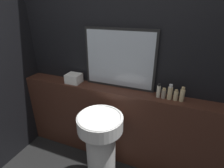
# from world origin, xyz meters

# --- Properties ---
(wall_back) EXTENTS (8.00, 0.06, 2.50)m
(wall_back) POSITION_xyz_m (0.00, 1.49, 1.25)
(wall_back) COLOR black
(wall_back) RESTS_ON ground_plane
(vanity_counter) EXTENTS (2.41, 0.22, 0.96)m
(vanity_counter) POSITION_xyz_m (0.00, 1.35, 0.48)
(vanity_counter) COLOR #422319
(vanity_counter) RESTS_ON ground_plane
(pedestal_sink) EXTENTS (0.45, 0.45, 0.87)m
(pedestal_sink) POSITION_xyz_m (0.01, 0.93, 0.51)
(pedestal_sink) COLOR white
(pedestal_sink) RESTS_ON ground_plane
(mirror) EXTENTS (0.81, 0.03, 0.66)m
(mirror) POSITION_xyz_m (0.01, 1.44, 1.29)
(mirror) COLOR black
(mirror) RESTS_ON vanity_counter
(towel_stack) EXTENTS (0.17, 0.15, 0.11)m
(towel_stack) POSITION_xyz_m (-0.54, 1.35, 1.01)
(towel_stack) COLOR white
(towel_stack) RESTS_ON vanity_counter
(shampoo_bottle) EXTENTS (0.04, 0.04, 0.15)m
(shampoo_bottle) POSITION_xyz_m (0.47, 1.35, 1.03)
(shampoo_bottle) COLOR beige
(shampoo_bottle) RESTS_ON vanity_counter
(conditioner_bottle) EXTENTS (0.04, 0.04, 0.11)m
(conditioner_bottle) POSITION_xyz_m (0.53, 1.35, 1.01)
(conditioner_bottle) COLOR gray
(conditioner_bottle) RESTS_ON vanity_counter
(lotion_bottle) EXTENTS (0.05, 0.05, 0.16)m
(lotion_bottle) POSITION_xyz_m (0.59, 1.35, 1.03)
(lotion_bottle) COLOR #C6B284
(lotion_bottle) RESTS_ON vanity_counter
(body_wash_bottle) EXTENTS (0.04, 0.04, 0.11)m
(body_wash_bottle) POSITION_xyz_m (0.64, 1.35, 1.01)
(body_wash_bottle) COLOR #C6B284
(body_wash_bottle) RESTS_ON vanity_counter
(hand_soap_bottle) EXTENTS (0.05, 0.05, 0.15)m
(hand_soap_bottle) POSITION_xyz_m (0.70, 1.35, 1.03)
(hand_soap_bottle) COLOR #C6B284
(hand_soap_bottle) RESTS_ON vanity_counter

